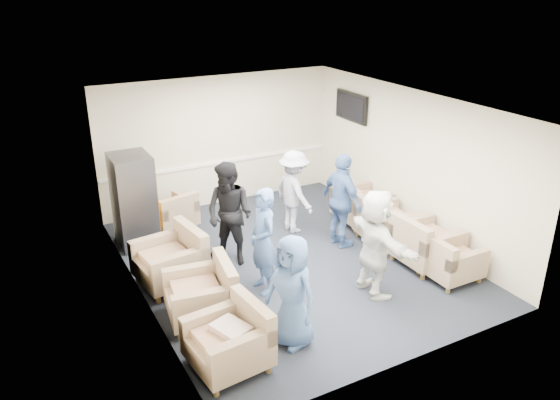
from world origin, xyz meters
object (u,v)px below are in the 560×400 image
armchair_right_midnear (423,245)px  person_back_left (230,214)px  armchair_left_far (173,261)px  armchair_left_near (232,342)px  armchair_right_near (448,261)px  person_mid_left (263,241)px  person_front_left (292,292)px  person_back_right (294,192)px  armchair_left_mid (205,296)px  armchair_corner (172,214)px  armchair_right_midfar (383,224)px  armchair_right_far (359,205)px  person_mid_right (342,201)px  person_front_right (376,243)px  vending_machine (134,200)px

armchair_right_midnear → person_back_left: 3.26m
armchair_left_far → person_back_left: bearing=93.8°
person_back_left → armchair_left_near: bearing=-56.3°
armchair_right_near → person_mid_left: person_mid_left is taller
person_front_left → armchair_right_near: bearing=76.1°
person_front_left → person_back_right: size_ratio=0.98×
armchair_left_mid → armchair_corner: armchair_left_mid is taller
armchair_left_near → armchair_right_midfar: size_ratio=0.97×
armchair_right_midfar → armchair_right_far: (0.11, 0.90, 0.00)m
armchair_left_mid → armchair_corner: bearing=178.8°
person_back_right → armchair_right_midnear: bearing=-155.2°
armchair_left_far → armchair_corner: size_ratio=1.10×
armchair_right_near → person_mid_right: bearing=25.0°
armchair_right_midfar → person_mid_left: (-2.65, -0.45, 0.48)m
person_front_right → armchair_right_far: bearing=-26.9°
armchair_right_far → armchair_corner: size_ratio=0.96×
armchair_right_near → armchair_right_midnear: size_ratio=0.87×
armchair_right_near → vending_machine: 5.43m
armchair_right_near → person_mid_right: person_mid_right is taller
vending_machine → person_back_left: size_ratio=0.95×
armchair_left_far → person_back_right: size_ratio=0.67×
armchair_right_midfar → armchair_right_near: bearing=-169.8°
person_front_left → armchair_right_midnear: bearing=86.4°
armchair_left_far → vending_machine: (-0.14, 1.66, 0.46)m
armchair_left_far → person_back_left: person_back_left is taller
armchair_right_near → person_back_left: size_ratio=0.46×
armchair_right_far → person_mid_left: bearing=117.8°
armchair_right_near → armchair_right_midnear: 0.55m
armchair_right_midnear → person_back_left: (-2.78, 1.62, 0.51)m
armchair_right_midfar → armchair_right_midnear: bearing=-169.7°
person_back_left → armchair_right_midfar: bearing=44.1°
armchair_left_mid → armchair_right_far: size_ratio=1.11×
armchair_corner → armchair_left_far: bearing=59.2°
vending_machine → armchair_right_near: bearing=-42.0°
armchair_right_midnear → person_front_left: 3.09m
armchair_left_near → armchair_right_near: 3.88m
armchair_right_far → person_front_right: 2.62m
person_front_left → person_back_left: (0.18, 2.42, 0.10)m
person_front_right → armchair_right_midnear: bearing=-72.6°
armchair_right_midnear → armchair_right_far: size_ratio=1.01×
armchair_corner → armchair_right_near: bearing=116.9°
armchair_right_midfar → person_back_left: bearing=84.7°
vending_machine → person_mid_right: (3.19, -1.81, 0.02)m
armchair_right_midnear → person_mid_left: person_mid_left is taller
armchair_right_midnear → vending_machine: bearing=52.4°
armchair_left_mid → person_front_left: (0.80, -1.06, 0.41)m
armchair_right_midnear → person_mid_left: (-2.70, 0.56, 0.46)m
armchair_left_far → armchair_right_midnear: armchair_left_far is taller
armchair_right_midnear → person_front_left: (-2.96, -0.79, 0.40)m
armchair_left_mid → armchair_left_far: bearing=-167.5°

